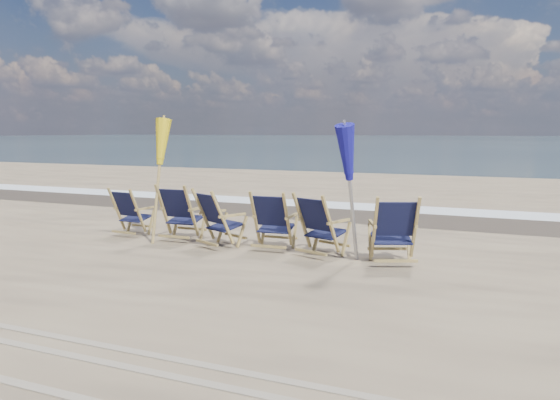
% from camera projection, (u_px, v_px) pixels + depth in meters
% --- Properties ---
extents(ocean, '(400.00, 400.00, 0.00)m').
position_uv_depth(ocean, '(497.00, 140.00, 124.00)').
color(ocean, '#314A52').
rests_on(ocean, ground).
extents(surf_foam, '(200.00, 1.40, 0.01)m').
position_uv_depth(surf_foam, '(368.00, 207.00, 14.82)').
color(surf_foam, silver).
rests_on(surf_foam, ground).
extents(wet_sand_strip, '(200.00, 2.60, 0.00)m').
position_uv_depth(wet_sand_strip, '(353.00, 214.00, 13.45)').
color(wet_sand_strip, '#42362A').
rests_on(wet_sand_strip, ground).
extents(tire_tracks, '(80.00, 1.30, 0.01)m').
position_uv_depth(tire_tracks, '(52.00, 370.00, 4.70)').
color(tire_tracks, gray).
rests_on(tire_tracks, ground).
extents(beach_chair_0, '(0.66, 0.73, 0.96)m').
position_uv_depth(beach_chair_0, '(138.00, 213.00, 10.50)').
color(beach_chair_0, black).
rests_on(beach_chair_0, ground).
extents(beach_chair_1, '(0.71, 0.79, 1.08)m').
position_uv_depth(beach_chair_1, '(191.00, 214.00, 10.02)').
color(beach_chair_1, black).
rests_on(beach_chair_1, ground).
extents(beach_chair_2, '(0.93, 0.97, 1.05)m').
position_uv_depth(beach_chair_2, '(222.00, 220.00, 9.35)').
color(beach_chair_2, black).
rests_on(beach_chair_2, ground).
extents(beach_chair_3, '(0.72, 0.80, 1.05)m').
position_uv_depth(beach_chair_3, '(287.00, 222.00, 9.20)').
color(beach_chair_3, black).
rests_on(beach_chair_3, ground).
extents(beach_chair_4, '(0.89, 0.94, 1.06)m').
position_uv_depth(beach_chair_4, '(331.00, 227.00, 8.65)').
color(beach_chair_4, black).
rests_on(beach_chair_4, ground).
extents(beach_chair_5, '(0.95, 1.00, 1.10)m').
position_uv_depth(beach_chair_5, '(415.00, 231.00, 8.26)').
color(beach_chair_5, black).
rests_on(beach_chair_5, ground).
extents(umbrella_yellow, '(0.30, 0.30, 2.29)m').
position_uv_depth(umbrella_yellow, '(157.00, 147.00, 9.98)').
color(umbrella_yellow, '#A5894A').
rests_on(umbrella_yellow, ground).
extents(umbrella_blue, '(0.30, 0.30, 2.20)m').
position_uv_depth(umbrella_blue, '(352.00, 156.00, 8.30)').
color(umbrella_blue, '#A5A5AD').
rests_on(umbrella_blue, ground).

